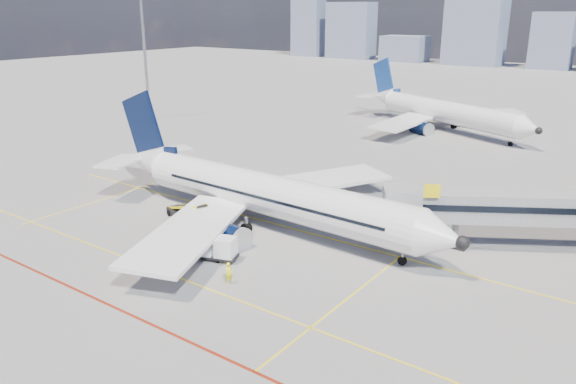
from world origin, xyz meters
name	(u,v)px	position (x,y,z in m)	size (l,w,h in m)	color
ground	(217,249)	(0.00, 0.00, 0.00)	(420.00, 420.00, 0.00)	gray
apron_markings	(181,263)	(-0.58, -3.91, 0.01)	(90.00, 35.12, 0.01)	yellow
jet_bridge	(547,210)	(23.51, 16.91, 3.74)	(23.55, 15.78, 6.30)	#989BA1
floodlight_mast_nw	(144,47)	(-55.00, 40.00, 13.59)	(3.20, 0.61, 25.45)	gray
main_aircraft	(258,193)	(-1.05, 7.25, 3.22)	(42.03, 36.60, 12.25)	white
second_aircraft	(442,111)	(-3.75, 62.79, 3.22)	(37.98, 32.03, 11.73)	white
baggage_tug	(215,251)	(1.22, -1.54, 0.67)	(2.07, 1.32, 1.39)	white
cargo_dolly	(215,247)	(1.34, -1.67, 1.13)	(4.10, 2.83, 2.06)	black
belt_loader	(184,213)	(-7.77, 3.54, 0.70)	(6.68, 3.35, 2.70)	black
ramp_worker	(229,273)	(5.29, -4.38, 0.89)	(0.65, 0.43, 1.78)	#FAFC1A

